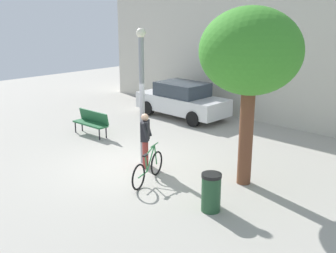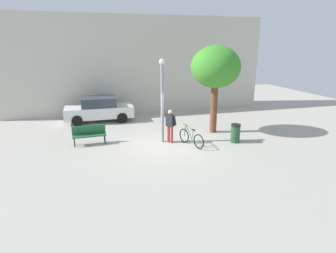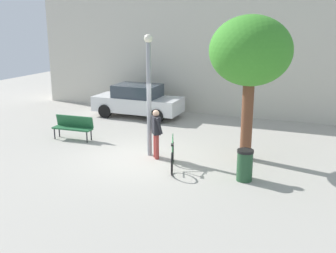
{
  "view_description": "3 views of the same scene",
  "coord_description": "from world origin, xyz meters",
  "px_view_note": "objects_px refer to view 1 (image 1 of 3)",
  "views": [
    {
      "loc": [
        8.89,
        -7.59,
        4.61
      ],
      "look_at": [
        0.91,
        0.63,
        1.32
      ],
      "focal_mm": 43.81,
      "sensor_mm": 36.0,
      "label": 1
    },
    {
      "loc": [
        -3.33,
        -12.72,
        4.72
      ],
      "look_at": [
        0.12,
        -0.07,
        0.94
      ],
      "focal_mm": 30.38,
      "sensor_mm": 36.0,
      "label": 2
    },
    {
      "loc": [
        5.5,
        -11.51,
        4.55
      ],
      "look_at": [
        0.45,
        1.01,
        0.94
      ],
      "focal_mm": 42.91,
      "sensor_mm": 36.0,
      "label": 3
    }
  ],
  "objects_px": {
    "person_by_lamppost": "(145,137)",
    "parked_car_white": "(182,100)",
    "park_bench": "(92,121)",
    "lamppost": "(142,90)",
    "plaza_tree": "(250,53)",
    "trash_bin": "(211,192)",
    "bicycle_green": "(148,169)"
  },
  "relations": [
    {
      "from": "person_by_lamppost",
      "to": "parked_car_white",
      "type": "bearing_deg",
      "value": 121.92
    },
    {
      "from": "person_by_lamppost",
      "to": "park_bench",
      "type": "relative_size",
      "value": 1.03
    },
    {
      "from": "lamppost",
      "to": "plaza_tree",
      "type": "distance_m",
      "value": 3.49
    },
    {
      "from": "parked_car_white",
      "to": "trash_bin",
      "type": "bearing_deg",
      "value": -43.31
    },
    {
      "from": "lamppost",
      "to": "person_by_lamppost",
      "type": "relative_size",
      "value": 2.45
    },
    {
      "from": "lamppost",
      "to": "bicycle_green",
      "type": "height_order",
      "value": "lamppost"
    },
    {
      "from": "lamppost",
      "to": "trash_bin",
      "type": "distance_m",
      "value": 4.08
    },
    {
      "from": "park_bench",
      "to": "bicycle_green",
      "type": "distance_m",
      "value": 4.99
    },
    {
      "from": "person_by_lamppost",
      "to": "park_bench",
      "type": "height_order",
      "value": "person_by_lamppost"
    },
    {
      "from": "park_bench",
      "to": "bicycle_green",
      "type": "xyz_separation_m",
      "value": [
        4.75,
        -1.54,
        -0.16
      ]
    },
    {
      "from": "park_bench",
      "to": "plaza_tree",
      "type": "xyz_separation_m",
      "value": [
        6.69,
        0.24,
        2.99
      ]
    },
    {
      "from": "park_bench",
      "to": "parked_car_white",
      "type": "distance_m",
      "value": 4.41
    },
    {
      "from": "person_by_lamppost",
      "to": "plaza_tree",
      "type": "distance_m",
      "value": 3.95
    },
    {
      "from": "lamppost",
      "to": "plaza_tree",
      "type": "relative_size",
      "value": 0.87
    },
    {
      "from": "lamppost",
      "to": "parked_car_white",
      "type": "xyz_separation_m",
      "value": [
        -2.89,
        4.99,
        -1.53
      ]
    },
    {
      "from": "person_by_lamppost",
      "to": "bicycle_green",
      "type": "bearing_deg",
      "value": -39.35
    },
    {
      "from": "bicycle_green",
      "to": "parked_car_white",
      "type": "height_order",
      "value": "parked_car_white"
    },
    {
      "from": "park_bench",
      "to": "trash_bin",
      "type": "height_order",
      "value": "trash_bin"
    },
    {
      "from": "park_bench",
      "to": "plaza_tree",
      "type": "height_order",
      "value": "plaza_tree"
    },
    {
      "from": "bicycle_green",
      "to": "trash_bin",
      "type": "bearing_deg",
      "value": -3.16
    },
    {
      "from": "person_by_lamppost",
      "to": "trash_bin",
      "type": "relative_size",
      "value": 1.78
    },
    {
      "from": "person_by_lamppost",
      "to": "bicycle_green",
      "type": "relative_size",
      "value": 0.97
    },
    {
      "from": "lamppost",
      "to": "park_bench",
      "type": "bearing_deg",
      "value": 169.92
    },
    {
      "from": "parked_car_white",
      "to": "plaza_tree",
      "type": "bearing_deg",
      "value": -34.32
    },
    {
      "from": "lamppost",
      "to": "person_by_lamppost",
      "type": "height_order",
      "value": "lamppost"
    },
    {
      "from": "plaza_tree",
      "to": "parked_car_white",
      "type": "height_order",
      "value": "plaza_tree"
    },
    {
      "from": "lamppost",
      "to": "plaza_tree",
      "type": "xyz_separation_m",
      "value": [
        3.14,
        0.87,
        1.24
      ]
    },
    {
      "from": "bicycle_green",
      "to": "parked_car_white",
      "type": "relative_size",
      "value": 0.41
    },
    {
      "from": "park_bench",
      "to": "parked_car_white",
      "type": "relative_size",
      "value": 0.39
    },
    {
      "from": "lamppost",
      "to": "trash_bin",
      "type": "bearing_deg",
      "value": -16.49
    },
    {
      "from": "lamppost",
      "to": "park_bench",
      "type": "xyz_separation_m",
      "value": [
        -3.55,
        0.63,
        -1.76
      ]
    },
    {
      "from": "trash_bin",
      "to": "park_bench",
      "type": "bearing_deg",
      "value": 166.7
    }
  ]
}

